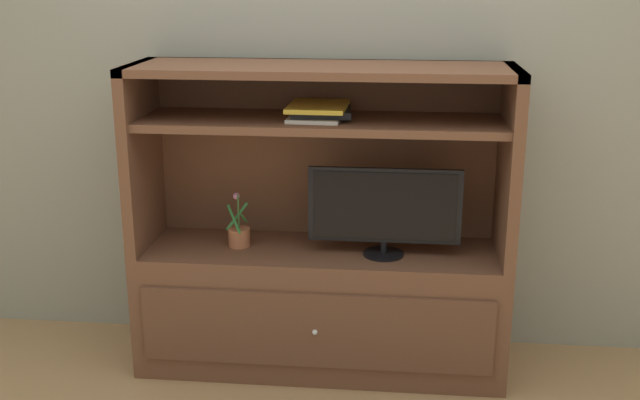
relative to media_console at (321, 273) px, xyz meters
The scene contains 5 objects.
painted_rear_wall 1.00m from the media_console, 90.00° to the left, with size 6.00×0.10×2.80m, color gray.
media_console is the anchor object (origin of this frame).
tv_monitor 0.45m from the media_console, 11.74° to the right, with size 0.68×0.18×0.40m.
potted_plant 0.42m from the media_console, behind, with size 0.11×0.12×0.25m.
magazine_stack 0.76m from the media_console, 162.27° to the right, with size 0.28×0.32×0.06m.
Camera 1 is at (0.34, -2.91, 1.82)m, focal length 43.10 mm.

